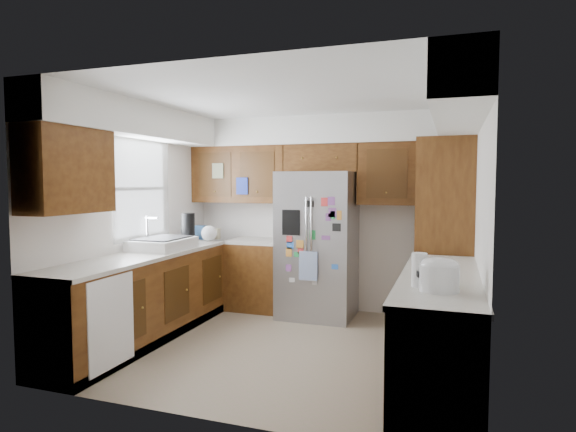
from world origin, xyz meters
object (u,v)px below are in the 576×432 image
object	(u,v)px
rice_cooker	(439,273)
paper_towel	(419,270)
pantry	(445,235)
fridge	(318,245)

from	to	relation	value
rice_cooker	paper_towel	bearing A→B (deg)	146.40
pantry	rice_cooker	xyz separation A→B (m)	(-0.00, -2.22, -0.03)
rice_cooker	paper_towel	size ratio (longest dim) A/B	1.15
fridge	rice_cooker	bearing A→B (deg)	-56.58
paper_towel	rice_cooker	bearing A→B (deg)	-33.60
rice_cooker	pantry	bearing A→B (deg)	89.99
pantry	paper_towel	xyz separation A→B (m)	(-0.14, -2.13, -0.03)
fridge	paper_towel	distance (m)	2.57
pantry	rice_cooker	distance (m)	2.22
fridge	rice_cooker	size ratio (longest dim) A/B	6.36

